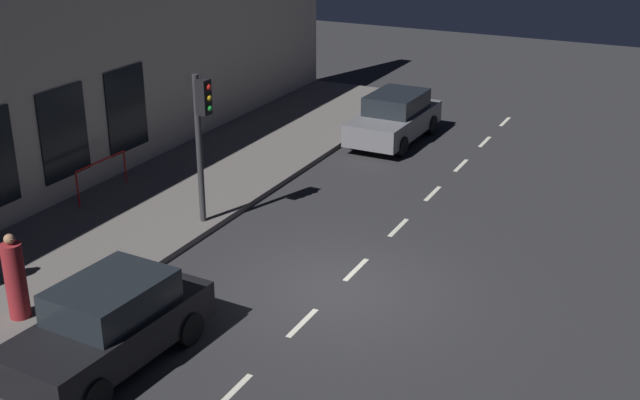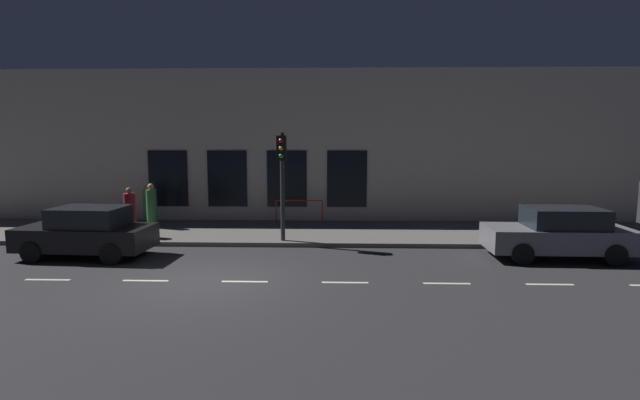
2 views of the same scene
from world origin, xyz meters
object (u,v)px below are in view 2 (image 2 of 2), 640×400
object	(u,v)px
parked_car_1	(87,232)
pedestrian_1	(130,214)
traffic_light	(282,169)
parked_car_0	(559,233)
pedestrian_2	(148,206)
pedestrian_0	(152,207)

from	to	relation	value
parked_car_1	pedestrian_1	world-z (taller)	pedestrian_1
traffic_light	parked_car_1	xyz separation A→B (m)	(-1.87, 5.88, -1.87)
parked_car_0	parked_car_1	size ratio (longest dim) A/B	1.05
traffic_light	parked_car_0	distance (m)	9.01
pedestrian_2	pedestrian_0	bearing A→B (deg)	-151.90
pedestrian_1	parked_car_1	bearing A→B (deg)	105.89
parked_car_0	pedestrian_0	xyz separation A→B (m)	(4.01, 14.13, 0.16)
parked_car_1	pedestrian_1	distance (m)	2.54
parked_car_1	traffic_light	bearing A→B (deg)	-68.93
pedestrian_0	parked_car_0	bearing A→B (deg)	-25.82
traffic_light	parked_car_1	world-z (taller)	traffic_light
parked_car_0	pedestrian_1	size ratio (longest dim) A/B	2.42
pedestrian_1	pedestrian_2	size ratio (longest dim) A/B	1.09
pedestrian_2	parked_car_0	bearing A→B (deg)	-108.90
traffic_light	pedestrian_0	world-z (taller)	traffic_light
parked_car_0	pedestrian_2	size ratio (longest dim) A/B	2.65
traffic_light	pedestrian_0	distance (m)	6.21
parked_car_1	pedestrian_2	size ratio (longest dim) A/B	2.52
parked_car_1	pedestrian_1	bearing A→B (deg)	-3.27
traffic_light	parked_car_0	xyz separation A→B (m)	(-1.58, -8.67, -1.86)
traffic_light	parked_car_1	size ratio (longest dim) A/B	0.91
parked_car_0	parked_car_1	distance (m)	14.55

